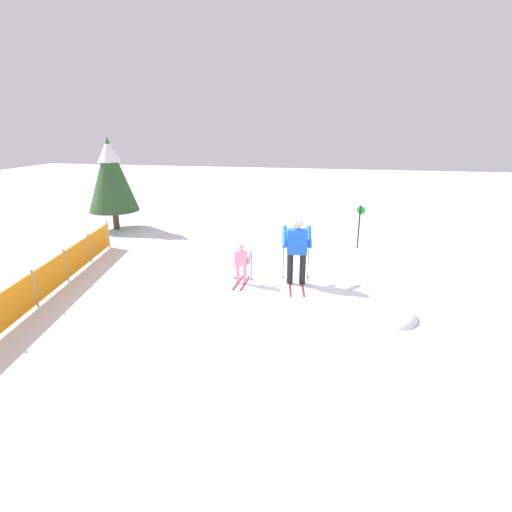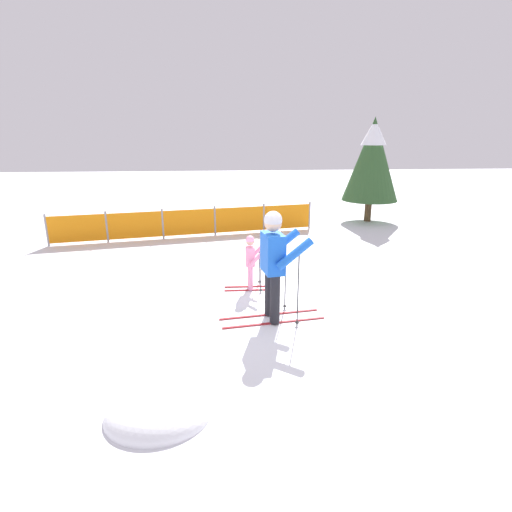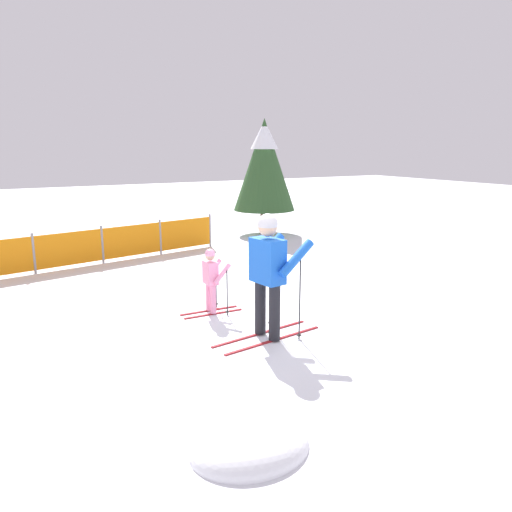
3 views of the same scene
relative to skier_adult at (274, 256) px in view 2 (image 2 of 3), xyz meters
name	(u,v)px [view 2 (image 2 of 3)]	position (x,y,z in m)	size (l,w,h in m)	color
ground_plane	(266,315)	(-0.12, 0.18, -1.11)	(60.00, 60.00, 0.00)	white
skier_adult	(274,256)	(0.00, 0.00, 0.00)	(1.79, 0.85, 1.86)	maroon
skier_child	(251,258)	(-0.28, 1.43, -0.46)	(1.05, 0.54, 1.12)	maroon
safety_fence	(189,222)	(-1.83, 5.94, -0.65)	(7.84, 1.56, 0.92)	gray
conifer_far	(372,158)	(4.46, 7.77, 1.12)	(1.95, 1.95, 3.62)	#4C3823
snow_mound	(159,415)	(-1.59, -2.31, -1.11)	(1.18, 1.01, 0.47)	white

